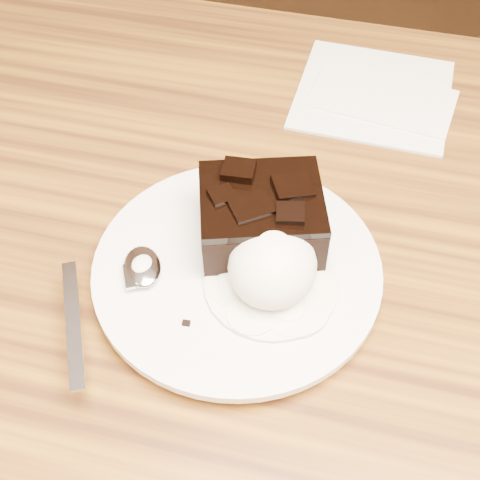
% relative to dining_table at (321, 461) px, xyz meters
% --- Properties ---
extents(dining_table, '(1.20, 0.80, 0.75)m').
position_rel_dining_table_xyz_m(dining_table, '(0.00, 0.00, 0.00)').
color(dining_table, '#3F2410').
rests_on(dining_table, floor).
extents(plate, '(0.24, 0.24, 0.02)m').
position_rel_dining_table_xyz_m(plate, '(-0.11, -0.01, 0.38)').
color(plate, white).
rests_on(plate, dining_table).
extents(brownie, '(0.12, 0.11, 0.05)m').
position_rel_dining_table_xyz_m(brownie, '(-0.09, 0.02, 0.42)').
color(brownie, black).
rests_on(brownie, plate).
extents(ice_cream_scoop, '(0.07, 0.07, 0.06)m').
position_rel_dining_table_xyz_m(ice_cream_scoop, '(-0.07, -0.03, 0.42)').
color(ice_cream_scoop, white).
rests_on(ice_cream_scoop, plate).
extents(melt_puddle, '(0.11, 0.11, 0.00)m').
position_rel_dining_table_xyz_m(melt_puddle, '(-0.07, -0.03, 0.40)').
color(melt_puddle, white).
rests_on(melt_puddle, plate).
extents(spoon, '(0.11, 0.17, 0.01)m').
position_rel_dining_table_xyz_m(spoon, '(-0.18, -0.04, 0.40)').
color(spoon, silver).
rests_on(spoon, plate).
extents(napkin, '(0.17, 0.17, 0.01)m').
position_rel_dining_table_xyz_m(napkin, '(-0.02, 0.26, 0.38)').
color(napkin, white).
rests_on(napkin, dining_table).
extents(crumb_a, '(0.01, 0.01, 0.00)m').
position_rel_dining_table_xyz_m(crumb_a, '(-0.07, -0.03, 0.40)').
color(crumb_a, black).
rests_on(crumb_a, plate).
extents(crumb_b, '(0.01, 0.01, 0.00)m').
position_rel_dining_table_xyz_m(crumb_b, '(-0.07, -0.07, 0.40)').
color(crumb_b, black).
rests_on(crumb_b, plate).
extents(crumb_c, '(0.01, 0.00, 0.00)m').
position_rel_dining_table_xyz_m(crumb_c, '(-0.13, -0.08, 0.40)').
color(crumb_c, black).
rests_on(crumb_c, plate).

